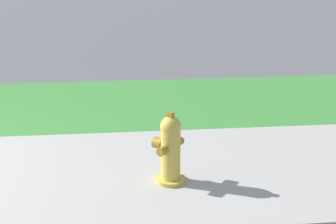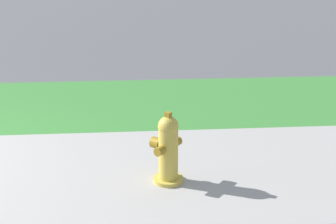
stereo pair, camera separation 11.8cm
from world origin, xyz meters
The scene contains 1 object.
fire_hydrant_far_end centered at (3.72, -0.25, 0.37)m, with size 0.35×0.35×0.78m.
Camera 1 is at (3.25, -4.64, 2.31)m, focal length 50.00 mm.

